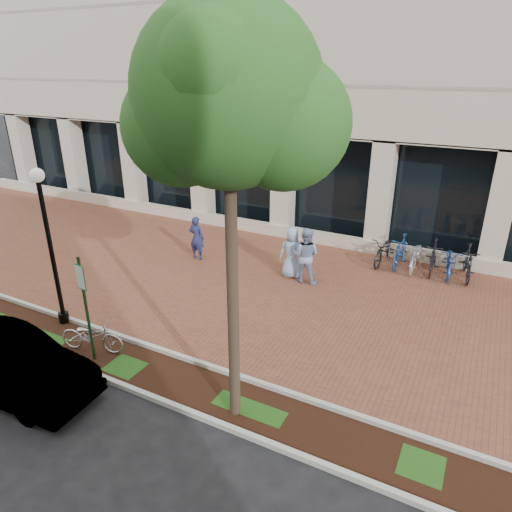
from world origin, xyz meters
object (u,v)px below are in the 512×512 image
at_px(parking_sign, 84,298).
at_px(bike_rack_cluster, 424,256).
at_px(lamppost, 49,240).
at_px(pedestrian_left, 197,238).
at_px(pedestrian_right, 292,253).
at_px(sedan_near_curb, 9,365).
at_px(street_tree, 232,107).
at_px(locked_bicycle, 92,336).
at_px(pedestrian_mid, 305,255).

height_order(parking_sign, bike_rack_cluster, parking_sign).
height_order(lamppost, pedestrian_left, lamppost).
distance_m(pedestrian_left, pedestrian_right, 3.73).
relative_size(parking_sign, sedan_near_curb, 0.67).
bearing_deg(pedestrian_right, sedan_near_curb, 48.04).
bearing_deg(street_tree, pedestrian_right, 103.97).
distance_m(street_tree, pedestrian_left, 9.87).
xyz_separation_m(parking_sign, pedestrian_right, (2.41, 6.63, -0.84)).
bearing_deg(locked_bicycle, street_tree, -109.11).
bearing_deg(pedestrian_left, pedestrian_right, -178.39).
bearing_deg(pedestrian_left, lamppost, 80.63).
bearing_deg(bike_rack_cluster, pedestrian_left, -159.55).
height_order(street_tree, locked_bicycle, street_tree).
relative_size(street_tree, pedestrian_mid, 4.14).
distance_m(lamppost, pedestrian_mid, 7.65).
height_order(street_tree, pedestrian_mid, street_tree).
distance_m(pedestrian_left, sedan_near_curb, 8.10).
relative_size(lamppost, pedestrian_mid, 2.31).
bearing_deg(sedan_near_curb, pedestrian_mid, -27.19).
bearing_deg(bike_rack_cluster, sedan_near_curb, -122.57).
xyz_separation_m(parking_sign, street_tree, (4.05, 0.04, 4.37)).
bearing_deg(sedan_near_curb, lamppost, 25.01).
bearing_deg(pedestrian_right, street_tree, 82.71).
distance_m(pedestrian_left, bike_rack_cluster, 8.11).
bearing_deg(pedestrian_left, bike_rack_cluster, -161.33).
height_order(street_tree, pedestrian_left, street_tree).
xyz_separation_m(locked_bicycle, pedestrian_right, (2.69, 6.36, 0.44)).
relative_size(lamppost, pedestrian_right, 2.48).
bearing_deg(parking_sign, locked_bicycle, 144.61).
relative_size(street_tree, locked_bicycle, 4.67).
distance_m(locked_bicycle, sedan_near_curb, 1.98).
distance_m(parking_sign, pedestrian_right, 7.11).
relative_size(street_tree, pedestrian_left, 4.74).
relative_size(parking_sign, locked_bicycle, 1.64).
relative_size(locked_bicycle, pedestrian_mid, 0.89).
bearing_deg(pedestrian_left, parking_sign, 100.03).
bearing_deg(bike_rack_cluster, street_tree, -103.50).
relative_size(parking_sign, pedestrian_left, 1.67).
xyz_separation_m(parking_sign, pedestrian_mid, (2.95, 6.48, -0.78)).
bearing_deg(parking_sign, pedestrian_mid, 73.90).
bearing_deg(pedestrian_right, bike_rack_cluster, -167.56).
bearing_deg(parking_sign, sedan_near_curb, -105.27).
relative_size(locked_bicycle, bike_rack_cluster, 0.46).
bearing_deg(sedan_near_curb, bike_rack_cluster, -35.73).
bearing_deg(sedan_near_curb, pedestrian_left, 1.31).
distance_m(bike_rack_cluster, sedan_near_curb, 12.94).
height_order(parking_sign, lamppost, lamppost).
distance_m(locked_bicycle, pedestrian_mid, 7.01).
bearing_deg(pedestrian_mid, lamppost, 43.36).
height_order(pedestrian_left, pedestrian_right, pedestrian_right).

